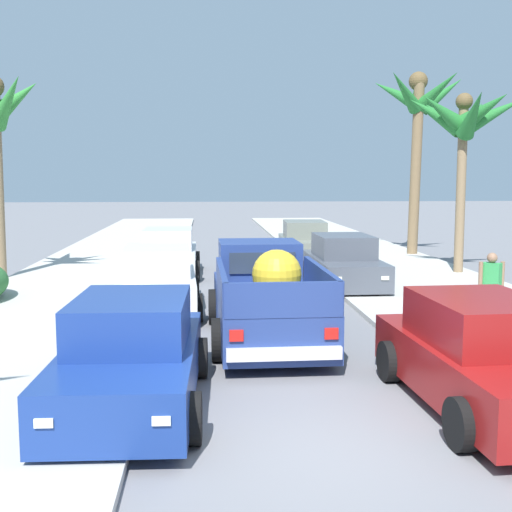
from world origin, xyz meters
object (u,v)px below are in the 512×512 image
pedestrian (491,284)px  car_right_near (483,357)px  car_right_far (158,282)px  car_left_mid (132,357)px  palm_tree_right_mid (418,111)px  palm_tree_left_fore (463,121)px  pickup_truck (266,298)px  car_left_near (344,263)px  car_right_mid (305,243)px  car_left_far (169,254)px

pedestrian → car_right_near: bearing=-115.6°
car_right_near → car_right_far: size_ratio=1.00×
car_right_near → car_right_far: same height
car_right_near → car_left_mid: (-4.84, 0.42, 0.00)m
palm_tree_right_mid → palm_tree_left_fore: bearing=-91.8°
pickup_truck → car_left_mid: size_ratio=1.22×
car_left_mid → palm_tree_left_fore: palm_tree_left_fore is taller
pedestrian → car_left_near: bearing=112.8°
car_right_near → car_left_mid: bearing=175.0°
car_right_mid → palm_tree_left_fore: palm_tree_left_fore is taller
car_left_far → car_right_far: bearing=-89.4°
car_left_far → car_right_far: same height
car_left_far → palm_tree_right_mid: (9.61, 4.19, 5.08)m
car_left_near → car_left_mid: 10.67m
car_left_mid → car_left_far: 12.23m
car_right_mid → palm_tree_right_mid: 6.92m
pickup_truck → car_left_far: size_ratio=1.23×
car_right_mid → palm_tree_left_fore: 7.37m
car_right_mid → car_right_near: bearing=-90.0°
car_right_mid → pedestrian: size_ratio=2.73×
car_left_mid → car_left_far: size_ratio=1.01×
palm_tree_left_fore → pickup_truck: bearing=-132.3°
car_left_near → car_right_far: same height
pickup_truck → car_left_near: (2.80, 5.69, -0.10)m
car_left_near → car_left_far: bearing=151.5°
car_right_near → car_left_mid: 4.86m
car_right_mid → car_right_far: (-4.95, -8.99, 0.00)m
car_right_near → car_left_far: size_ratio=1.01×
car_left_mid → palm_tree_left_fore: size_ratio=0.72×
palm_tree_left_fore → car_right_near: bearing=-110.5°
car_right_near → palm_tree_right_mid: palm_tree_right_mid is taller
car_right_mid → car_left_far: (-5.01, -3.29, 0.00)m
car_right_mid → car_left_far: same height
palm_tree_left_fore → car_left_near: bearing=-154.1°
car_left_near → car_right_mid: size_ratio=0.98×
car_right_far → pickup_truck: bearing=-50.3°
palm_tree_right_mid → car_left_near: bearing=-122.2°
pedestrian → car_right_far: bearing=163.5°
car_left_near → palm_tree_left_fore: (4.26, 2.07, 4.26)m
palm_tree_left_fore → pedestrian: palm_tree_left_fore is taller
car_left_far → pedestrian: pedestrian is taller
car_right_near → pedestrian: size_ratio=2.71×
car_right_far → pedestrian: bearing=-16.5°
car_left_near → palm_tree_right_mid: size_ratio=0.58×
pickup_truck → car_left_mid: pickup_truck is taller
car_left_mid → pedestrian: (7.15, 4.38, 0.20)m
car_right_mid → palm_tree_left_fore: (4.45, -4.04, 4.26)m
pickup_truck → car_right_near: (2.62, -4.14, -0.10)m
pickup_truck → car_left_mid: bearing=-120.9°
car_left_near → palm_tree_right_mid: bearing=57.8°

